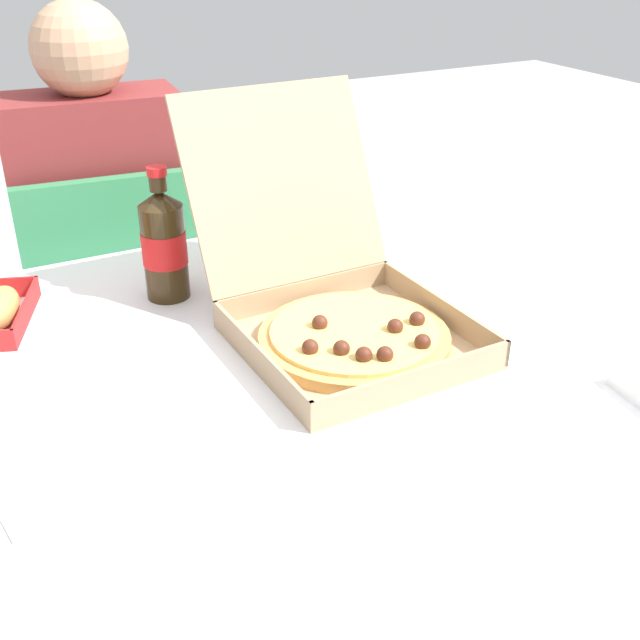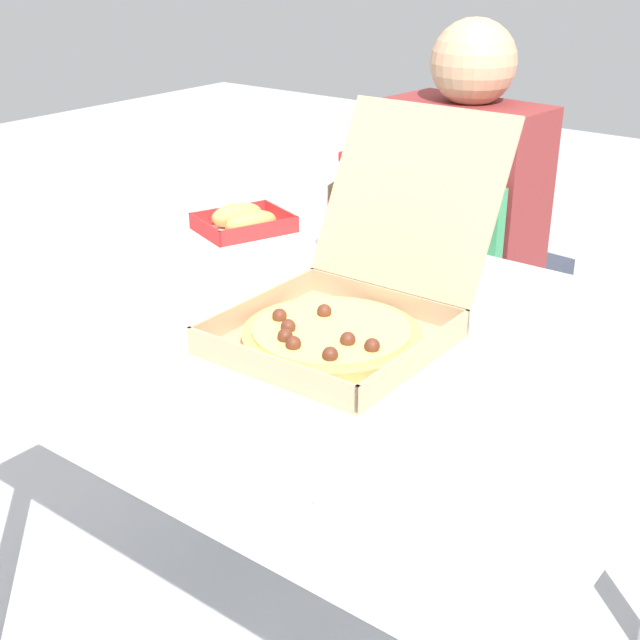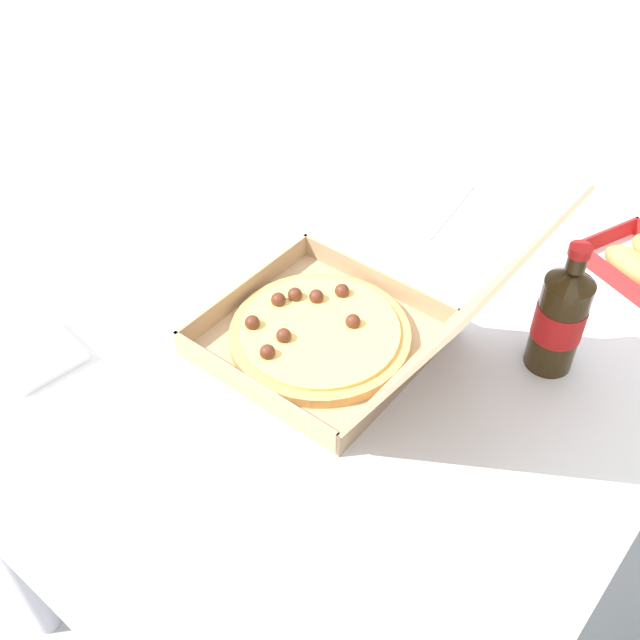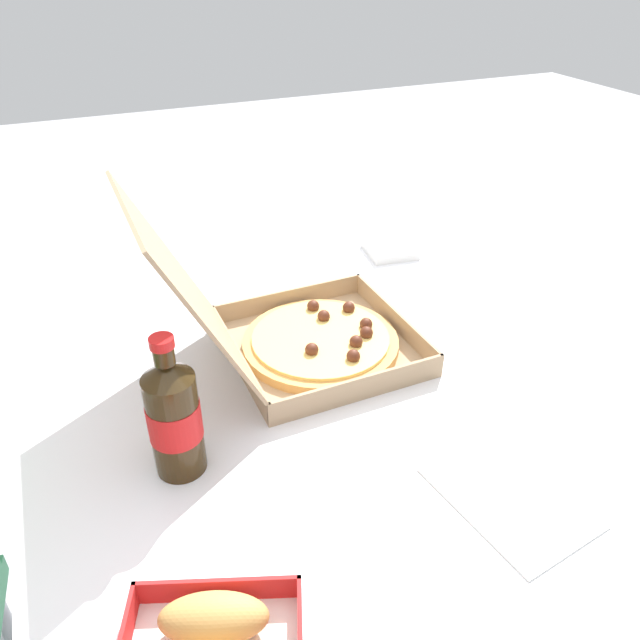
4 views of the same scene
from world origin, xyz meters
TOP-DOWN VIEW (x-y plane):
  - dining_table at (0.00, 0.00)m, footprint 1.19×0.96m
  - chair at (-0.13, 0.72)m, footprint 0.44×0.44m
  - diner_person at (-0.12, 0.77)m, footprint 0.38×0.43m
  - pizza_box_open at (0.06, -0.01)m, footprint 0.33×0.47m
  - bread_side_box at (-0.42, 0.28)m, footprint 0.21×0.23m
  - cola_bottle at (-0.13, 0.25)m, footprint 0.07×0.07m
  - paper_menu at (-0.36, -0.14)m, footprint 0.23×0.18m
  - napkin_pile at (0.37, -0.35)m, footprint 0.12×0.12m

SIDE VIEW (x-z plane):
  - chair at x=-0.13m, z-range 0.06..0.89m
  - dining_table at x=0.00m, z-range 0.28..1.00m
  - diner_person at x=-0.12m, z-range 0.11..1.26m
  - paper_menu at x=-0.36m, z-range 0.72..0.72m
  - napkin_pile at x=0.37m, z-range 0.72..0.74m
  - bread_side_box at x=-0.42m, z-range 0.72..0.77m
  - pizza_box_open at x=0.06m, z-range 0.60..0.93m
  - cola_bottle at x=-0.13m, z-range 0.70..0.93m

